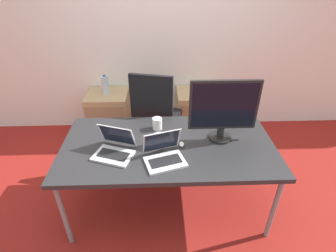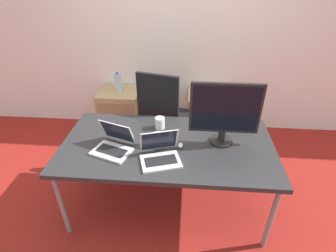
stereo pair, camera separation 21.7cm
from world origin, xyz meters
TOP-DOWN VIEW (x-y plane):
  - ground_plane at (0.00, 0.00)m, footprint 14.00×14.00m
  - wall_back at (0.00, 1.51)m, footprint 10.00×0.05m
  - desk at (0.00, 0.00)m, footprint 1.79×0.92m
  - office_chair at (-0.10, 0.76)m, footprint 0.58×0.62m
  - cabinet_left at (-0.73, 1.24)m, footprint 0.51×0.48m
  - cabinet_right at (0.42, 1.24)m, footprint 0.51×0.48m
  - water_bottle at (-0.73, 1.24)m, footprint 0.08×0.08m
  - laptop_left at (-0.04, -0.20)m, footprint 0.35×0.35m
  - laptop_right at (-0.43, -0.11)m, footprint 0.35×0.36m
  - monitor at (0.45, 0.07)m, footprint 0.57×0.19m
  - mouse at (0.11, -0.03)m, footprint 0.04×0.06m
  - coffee_cup_white at (-0.09, 0.24)m, footprint 0.09×0.09m
  - coffee_cup_brown at (-0.08, -0.03)m, footprint 0.09×0.09m

SIDE VIEW (x-z plane):
  - ground_plane at x=0.00m, z-range 0.00..0.00m
  - cabinet_left at x=-0.73m, z-range 0.00..0.61m
  - cabinet_right at x=0.42m, z-range 0.00..0.61m
  - office_chair at x=-0.10m, z-range -0.13..0.97m
  - desk at x=0.00m, z-range 0.31..1.02m
  - water_bottle at x=-0.73m, z-range 0.60..0.85m
  - mouse at x=0.11m, z-range 0.71..0.74m
  - laptop_right at x=-0.43m, z-range 0.65..0.86m
  - laptop_left at x=-0.04m, z-range 0.65..0.87m
  - coffee_cup_white at x=-0.09m, z-range 0.71..0.82m
  - coffee_cup_brown at x=-0.08m, z-range 0.71..0.83m
  - monitor at x=0.45m, z-range 0.73..1.27m
  - wall_back at x=0.00m, z-range 0.00..2.60m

